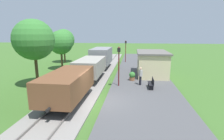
{
  "coord_description": "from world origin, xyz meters",
  "views": [
    {
      "loc": [
        2.18,
        -11.52,
        5.06
      ],
      "look_at": [
        0.17,
        4.67,
        1.56
      ],
      "focal_mm": 27.32,
      "sensor_mm": 36.0,
      "label": 1
    }
  ],
  "objects_px": {
    "freight_train": "(92,66)",
    "tree_trackside_far": "(61,43)",
    "tree_trackside_mid": "(34,40)",
    "bench_down_platform": "(144,63)",
    "tree_field_left": "(64,40)",
    "lamp_post_near": "(119,59)",
    "bench_near_hut": "(152,83)",
    "potted_planter": "(132,76)",
    "station_hut": "(152,63)",
    "lamp_post_far": "(126,47)",
    "person_waiting": "(140,75)"
  },
  "relations": [
    {
      "from": "person_waiting",
      "to": "tree_field_left",
      "type": "height_order",
      "value": "tree_field_left"
    },
    {
      "from": "bench_near_hut",
      "to": "potted_planter",
      "type": "xyz_separation_m",
      "value": [
        -1.75,
        2.41,
        0.0
      ]
    },
    {
      "from": "bench_down_platform",
      "to": "person_waiting",
      "type": "bearing_deg",
      "value": -95.89
    },
    {
      "from": "freight_train",
      "to": "tree_trackside_mid",
      "type": "relative_size",
      "value": 3.04
    },
    {
      "from": "potted_planter",
      "to": "tree_trackside_mid",
      "type": "height_order",
      "value": "tree_trackside_mid"
    },
    {
      "from": "freight_train",
      "to": "bench_down_platform",
      "type": "xyz_separation_m",
      "value": [
        6.29,
        6.89,
        -0.78
      ]
    },
    {
      "from": "station_hut",
      "to": "bench_near_hut",
      "type": "relative_size",
      "value": 3.87
    },
    {
      "from": "freight_train",
      "to": "bench_down_platform",
      "type": "bearing_deg",
      "value": 47.58
    },
    {
      "from": "person_waiting",
      "to": "station_hut",
      "type": "bearing_deg",
      "value": -132.82
    },
    {
      "from": "tree_trackside_far",
      "to": "bench_near_hut",
      "type": "bearing_deg",
      "value": -34.23
    },
    {
      "from": "lamp_post_near",
      "to": "lamp_post_far",
      "type": "bearing_deg",
      "value": 90.0
    },
    {
      "from": "station_hut",
      "to": "tree_trackside_mid",
      "type": "height_order",
      "value": "tree_trackside_mid"
    },
    {
      "from": "lamp_post_far",
      "to": "lamp_post_near",
      "type": "bearing_deg",
      "value": -90.0
    },
    {
      "from": "lamp_post_near",
      "to": "tree_trackside_mid",
      "type": "xyz_separation_m",
      "value": [
        -7.91,
        -0.35,
        1.68
      ]
    },
    {
      "from": "lamp_post_near",
      "to": "tree_field_left",
      "type": "relative_size",
      "value": 0.64
    },
    {
      "from": "tree_trackside_far",
      "to": "potted_planter",
      "type": "bearing_deg",
      "value": -29.22
    },
    {
      "from": "station_hut",
      "to": "tree_trackside_far",
      "type": "distance_m",
      "value": 12.78
    },
    {
      "from": "bench_near_hut",
      "to": "person_waiting",
      "type": "xyz_separation_m",
      "value": [
        -0.97,
        0.89,
        0.46
      ]
    },
    {
      "from": "potted_planter",
      "to": "lamp_post_near",
      "type": "bearing_deg",
      "value": -121.38
    },
    {
      "from": "station_hut",
      "to": "lamp_post_far",
      "type": "distance_m",
      "value": 9.64
    },
    {
      "from": "bench_down_platform",
      "to": "tree_field_left",
      "type": "distance_m",
      "value": 14.55
    },
    {
      "from": "tree_trackside_mid",
      "to": "freight_train",
      "type": "bearing_deg",
      "value": 35.93
    },
    {
      "from": "bench_near_hut",
      "to": "lamp_post_near",
      "type": "relative_size",
      "value": 0.41
    },
    {
      "from": "bench_near_hut",
      "to": "tree_trackside_mid",
      "type": "distance_m",
      "value": 11.53
    },
    {
      "from": "freight_train",
      "to": "lamp_post_near",
      "type": "distance_m",
      "value": 4.64
    },
    {
      "from": "bench_near_hut",
      "to": "tree_field_left",
      "type": "distance_m",
      "value": 19.72
    },
    {
      "from": "bench_near_hut",
      "to": "tree_trackside_far",
      "type": "relative_size",
      "value": 0.27
    },
    {
      "from": "tree_field_left",
      "to": "tree_trackside_mid",
      "type": "bearing_deg",
      "value": -78.29
    },
    {
      "from": "freight_train",
      "to": "lamp_post_far",
      "type": "distance_m",
      "value": 11.44
    },
    {
      "from": "bench_down_platform",
      "to": "tree_trackside_far",
      "type": "height_order",
      "value": "tree_trackside_far"
    },
    {
      "from": "potted_planter",
      "to": "tree_field_left",
      "type": "bearing_deg",
      "value": 136.56
    },
    {
      "from": "bench_near_hut",
      "to": "lamp_post_near",
      "type": "height_order",
      "value": "lamp_post_near"
    },
    {
      "from": "tree_trackside_far",
      "to": "tree_field_left",
      "type": "xyz_separation_m",
      "value": [
        -1.94,
        5.74,
        0.15
      ]
    },
    {
      "from": "freight_train",
      "to": "tree_trackside_mid",
      "type": "bearing_deg",
      "value": -144.07
    },
    {
      "from": "freight_train",
      "to": "tree_trackside_mid",
      "type": "distance_m",
      "value": 6.42
    },
    {
      "from": "bench_near_hut",
      "to": "tree_field_left",
      "type": "bearing_deg",
      "value": 134.96
    },
    {
      "from": "potted_planter",
      "to": "tree_field_left",
      "type": "xyz_separation_m",
      "value": [
        -11.99,
        11.35,
        3.25
      ]
    },
    {
      "from": "station_hut",
      "to": "tree_field_left",
      "type": "bearing_deg",
      "value": 149.38
    },
    {
      "from": "lamp_post_far",
      "to": "tree_trackside_mid",
      "type": "bearing_deg",
      "value": -119.09
    },
    {
      "from": "potted_planter",
      "to": "bench_near_hut",
      "type": "bearing_deg",
      "value": -53.96
    },
    {
      "from": "bench_near_hut",
      "to": "tree_trackside_mid",
      "type": "xyz_separation_m",
      "value": [
        -10.89,
        0.03,
        3.76
      ]
    },
    {
      "from": "tree_trackside_far",
      "to": "tree_field_left",
      "type": "distance_m",
      "value": 6.06
    },
    {
      "from": "person_waiting",
      "to": "bench_down_platform",
      "type": "bearing_deg",
      "value": -120.34
    },
    {
      "from": "person_waiting",
      "to": "lamp_post_near",
      "type": "distance_m",
      "value": 2.64
    },
    {
      "from": "bench_near_hut",
      "to": "person_waiting",
      "type": "bearing_deg",
      "value": 137.34
    },
    {
      "from": "lamp_post_far",
      "to": "station_hut",
      "type": "bearing_deg",
      "value": -68.56
    },
    {
      "from": "freight_train",
      "to": "lamp_post_near",
      "type": "xyz_separation_m",
      "value": [
        3.3,
        -2.98,
        1.3
      ]
    },
    {
      "from": "tree_trackside_mid",
      "to": "bench_down_platform",
      "type": "bearing_deg",
      "value": 43.17
    },
    {
      "from": "lamp_post_near",
      "to": "tree_trackside_far",
      "type": "distance_m",
      "value": 11.71
    },
    {
      "from": "freight_train",
      "to": "tree_trackside_far",
      "type": "distance_m",
      "value": 7.58
    }
  ]
}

